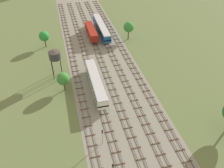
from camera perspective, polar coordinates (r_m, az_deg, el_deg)
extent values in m
plane|color=#5B6B3D|center=(77.42, -2.14, 4.35)|extent=(480.00, 480.00, 0.00)
cube|color=gray|center=(77.42, -2.14, 4.35)|extent=(22.64, 176.00, 0.01)
cube|color=#47382D|center=(77.08, -9.62, 3.79)|extent=(0.07, 126.00, 0.15)
cube|color=#47382D|center=(77.15, -8.57, 3.95)|extent=(0.07, 126.00, 0.15)
cube|color=brown|center=(52.48, -4.15, -17.48)|extent=(2.40, 0.22, 0.14)
cube|color=brown|center=(54.21, -4.78, -14.91)|extent=(2.40, 0.22, 0.14)
cube|color=brown|center=(56.04, -5.36, -12.51)|extent=(2.40, 0.22, 0.14)
cube|color=brown|center=(57.97, -5.89, -10.26)|extent=(2.40, 0.22, 0.14)
cube|color=brown|center=(59.99, -6.37, -8.16)|extent=(2.40, 0.22, 0.14)
cube|color=brown|center=(62.09, -6.82, -6.19)|extent=(2.40, 0.22, 0.14)
cube|color=brown|center=(64.26, -7.24, -4.36)|extent=(2.40, 0.22, 0.14)
cube|color=brown|center=(66.49, -7.63, -2.65)|extent=(2.40, 0.22, 0.14)
cube|color=brown|center=(68.78, -7.99, -1.05)|extent=(2.40, 0.22, 0.14)
cube|color=brown|center=(71.13, -8.33, 0.45)|extent=(2.40, 0.22, 0.14)
cube|color=brown|center=(73.52, -8.65, 1.85)|extent=(2.40, 0.22, 0.14)
cube|color=brown|center=(75.96, -8.94, 3.16)|extent=(2.40, 0.22, 0.14)
cube|color=brown|center=(78.43, -9.22, 4.38)|extent=(2.40, 0.22, 0.14)
cube|color=brown|center=(80.94, -9.48, 5.53)|extent=(2.40, 0.22, 0.14)
cube|color=brown|center=(83.48, -9.73, 6.62)|extent=(2.40, 0.22, 0.14)
cube|color=brown|center=(86.06, -9.96, 7.63)|extent=(2.40, 0.22, 0.14)
cube|color=brown|center=(88.66, -10.18, 8.59)|extent=(2.40, 0.22, 0.14)
cube|color=brown|center=(91.28, -10.39, 9.50)|extent=(2.40, 0.22, 0.14)
cube|color=brown|center=(93.93, -10.59, 10.35)|extent=(2.40, 0.22, 0.14)
cube|color=brown|center=(96.59, -10.78, 11.15)|extent=(2.40, 0.22, 0.14)
cube|color=brown|center=(99.28, -10.96, 11.92)|extent=(2.40, 0.22, 0.14)
cube|color=brown|center=(101.98, -11.13, 12.64)|extent=(2.40, 0.22, 0.14)
cube|color=brown|center=(104.70, -11.29, 13.32)|extent=(2.40, 0.22, 0.14)
cube|color=brown|center=(107.44, -11.45, 13.97)|extent=(2.40, 0.22, 0.14)
cube|color=brown|center=(110.18, -11.60, 14.59)|extent=(2.40, 0.22, 0.14)
cube|color=brown|center=(112.95, -11.74, 15.17)|extent=(2.40, 0.22, 0.14)
cube|color=brown|center=(115.72, -11.88, 15.73)|extent=(2.40, 0.22, 0.14)
cube|color=brown|center=(118.50, -12.01, 16.27)|extent=(2.40, 0.22, 0.14)
cube|color=brown|center=(121.30, -12.13, 16.77)|extent=(2.40, 0.22, 0.14)
cube|color=brown|center=(124.10, -12.25, 17.26)|extent=(2.40, 0.22, 0.14)
cube|color=brown|center=(126.91, -12.37, 17.72)|extent=(2.40, 0.22, 0.14)
cube|color=brown|center=(129.74, -12.48, 18.16)|extent=(2.40, 0.22, 0.14)
cube|color=brown|center=(132.56, -12.58, 18.59)|extent=(2.40, 0.22, 0.14)
cube|color=#47382D|center=(77.40, -6.20, 4.30)|extent=(0.07, 126.00, 0.15)
cube|color=#47382D|center=(77.55, -5.16, 4.46)|extent=(0.07, 126.00, 0.15)
cube|color=brown|center=(51.43, 1.93, -19.13)|extent=(2.40, 0.22, 0.14)
cube|color=brown|center=(53.02, 1.01, -16.48)|extent=(2.40, 0.22, 0.14)
cube|color=brown|center=(54.73, 0.16, -13.99)|extent=(2.40, 0.22, 0.14)
cube|color=brown|center=(56.54, -0.61, -11.65)|extent=(2.40, 0.22, 0.14)
cube|color=brown|center=(58.46, -1.33, -9.46)|extent=(2.40, 0.22, 0.14)
cube|color=brown|center=(60.46, -1.99, -7.40)|extent=(2.40, 0.22, 0.14)
cube|color=brown|center=(62.54, -2.60, -5.49)|extent=(2.40, 0.22, 0.14)
cube|color=brown|center=(64.69, -3.16, -3.69)|extent=(2.40, 0.22, 0.14)
cube|color=brown|center=(66.91, -3.69, -2.01)|extent=(2.40, 0.22, 0.14)
cube|color=brown|center=(69.19, -4.18, -0.45)|extent=(2.40, 0.22, 0.14)
cube|color=brown|center=(71.52, -4.64, 1.02)|extent=(2.40, 0.22, 0.14)
cube|color=brown|center=(73.90, -5.07, 2.39)|extent=(2.40, 0.22, 0.14)
cube|color=brown|center=(76.33, -5.48, 3.68)|extent=(2.40, 0.22, 0.14)
cube|color=brown|center=(78.79, -5.86, 4.89)|extent=(2.40, 0.22, 0.14)
cube|color=brown|center=(81.29, -6.22, 6.02)|extent=(2.40, 0.22, 0.14)
cube|color=brown|center=(83.82, -6.56, 7.09)|extent=(2.40, 0.22, 0.14)
cube|color=brown|center=(86.38, -6.88, 8.09)|extent=(2.40, 0.22, 0.14)
cube|color=brown|center=(88.97, -7.18, 9.03)|extent=(2.40, 0.22, 0.14)
cube|color=brown|center=(91.59, -7.47, 9.92)|extent=(2.40, 0.22, 0.14)
cube|color=brown|center=(94.23, -7.74, 10.76)|extent=(2.40, 0.22, 0.14)
cube|color=brown|center=(96.88, -8.00, 11.55)|extent=(2.40, 0.22, 0.14)
cube|color=brown|center=(99.56, -8.25, 12.30)|extent=(2.40, 0.22, 0.14)
cube|color=brown|center=(102.26, -8.48, 13.02)|extent=(2.40, 0.22, 0.14)
cube|color=brown|center=(104.97, -8.71, 13.69)|extent=(2.40, 0.22, 0.14)
cube|color=brown|center=(107.70, -8.92, 14.33)|extent=(2.40, 0.22, 0.14)
cube|color=brown|center=(110.44, -9.13, 14.94)|extent=(2.40, 0.22, 0.14)
cube|color=brown|center=(113.19, -9.32, 15.52)|extent=(2.40, 0.22, 0.14)
cube|color=brown|center=(115.96, -9.51, 16.07)|extent=(2.40, 0.22, 0.14)
cube|color=brown|center=(118.74, -9.69, 16.59)|extent=(2.40, 0.22, 0.14)
cube|color=brown|center=(121.53, -9.86, 17.09)|extent=(2.40, 0.22, 0.14)
cube|color=brown|center=(124.33, -10.03, 17.57)|extent=(2.40, 0.22, 0.14)
cube|color=brown|center=(127.14, -10.18, 18.03)|extent=(2.40, 0.22, 0.14)
cube|color=brown|center=(129.95, -10.34, 18.47)|extent=(2.40, 0.22, 0.14)
cube|color=brown|center=(132.78, -10.48, 18.88)|extent=(2.40, 0.22, 0.14)
cube|color=#47382D|center=(78.00, -2.82, 4.80)|extent=(0.07, 126.00, 0.15)
cube|color=#47382D|center=(78.24, -1.79, 4.95)|extent=(0.07, 126.00, 0.15)
cube|color=brown|center=(52.39, 7.09, -17.94)|extent=(2.40, 0.22, 0.14)
cube|color=brown|center=(53.95, 5.97, -15.40)|extent=(2.40, 0.22, 0.14)
cube|color=brown|center=(55.63, 4.94, -13.00)|extent=(2.40, 0.22, 0.14)
cube|color=brown|center=(57.42, 3.99, -10.74)|extent=(2.40, 0.22, 0.14)
cube|color=brown|center=(59.30, 3.11, -8.62)|extent=(2.40, 0.22, 0.14)
cube|color=brown|center=(61.28, 2.30, -6.63)|extent=(2.40, 0.22, 0.14)
cube|color=brown|center=(63.33, 1.54, -4.76)|extent=(2.40, 0.22, 0.14)
cube|color=brown|center=(65.46, 0.84, -3.02)|extent=(2.40, 0.22, 0.14)
cube|color=brown|center=(67.65, 0.18, -1.38)|extent=(2.40, 0.22, 0.14)
cube|color=brown|center=(69.91, -0.44, 0.15)|extent=(2.40, 0.22, 0.14)
cube|color=brown|center=(72.22, -1.01, 1.58)|extent=(2.40, 0.22, 0.14)
cube|color=brown|center=(74.58, -1.55, 2.93)|extent=(2.40, 0.22, 0.14)
cube|color=brown|center=(76.98, -2.06, 4.19)|extent=(2.40, 0.22, 0.14)
cube|color=brown|center=(79.42, -2.54, 5.37)|extent=(2.40, 0.22, 0.14)
cube|color=brown|center=(81.90, -2.99, 6.48)|extent=(2.40, 0.22, 0.14)
cube|color=brown|center=(84.41, -3.41, 7.53)|extent=(2.40, 0.22, 0.14)
cube|color=brown|center=(86.96, -3.82, 8.51)|extent=(2.40, 0.22, 0.14)
cube|color=brown|center=(89.53, -4.20, 9.44)|extent=(2.40, 0.22, 0.14)
cube|color=brown|center=(92.13, -4.56, 10.32)|extent=(2.40, 0.22, 0.14)
cube|color=brown|center=(94.75, -4.91, 11.14)|extent=(2.40, 0.22, 0.14)
cube|color=brown|center=(97.40, -5.24, 11.92)|extent=(2.40, 0.22, 0.14)
cube|color=brown|center=(100.06, -5.55, 12.66)|extent=(2.40, 0.22, 0.14)
cube|color=brown|center=(102.74, -5.85, 13.37)|extent=(2.40, 0.22, 0.14)
cube|color=brown|center=(105.44, -6.13, 14.03)|extent=(2.40, 0.22, 0.14)
cube|color=brown|center=(108.16, -6.40, 14.66)|extent=(2.40, 0.22, 0.14)
cube|color=brown|center=(110.89, -6.66, 15.26)|extent=(2.40, 0.22, 0.14)
cube|color=brown|center=(113.63, -6.91, 15.83)|extent=(2.40, 0.22, 0.14)
cube|color=brown|center=(116.39, -7.15, 16.38)|extent=(2.40, 0.22, 0.14)
cube|color=brown|center=(119.16, -7.37, 16.89)|extent=(2.40, 0.22, 0.14)
cube|color=brown|center=(121.94, -7.59, 17.39)|extent=(2.40, 0.22, 0.14)
cube|color=brown|center=(124.73, -7.80, 17.86)|extent=(2.40, 0.22, 0.14)
cube|color=brown|center=(127.53, -8.01, 18.31)|extent=(2.40, 0.22, 0.14)
cube|color=brown|center=(130.34, -8.20, 18.74)|extent=(2.40, 0.22, 0.14)
cube|color=brown|center=(133.15, -8.39, 19.16)|extent=(2.40, 0.22, 0.14)
cube|color=#47382D|center=(78.87, 0.50, 5.27)|extent=(0.07, 126.00, 0.15)
cube|color=#47382D|center=(79.19, 1.51, 5.41)|extent=(0.07, 126.00, 0.15)
cube|color=brown|center=(52.34, 13.34, -19.22)|extent=(2.40, 0.22, 0.14)
cube|color=brown|center=(53.74, 11.96, -16.67)|extent=(2.40, 0.22, 0.14)
cube|color=brown|center=(55.26, 10.68, -14.25)|extent=(2.40, 0.22, 0.14)
cube|color=brown|center=(56.90, 9.49, -11.96)|extent=(2.40, 0.22, 0.14)
cube|color=brown|center=(58.65, 8.39, -9.80)|extent=(2.40, 0.22, 0.14)
cube|color=brown|center=(60.50, 7.38, -7.76)|extent=(2.40, 0.22, 0.14)
cube|color=brown|center=(62.43, 6.43, -5.84)|extent=(2.40, 0.22, 0.14)
cube|color=brown|center=(64.45, 5.54, -4.04)|extent=(2.40, 0.22, 0.14)
cube|color=brown|center=(66.55, 4.72, -2.35)|extent=(2.40, 0.22, 0.14)
cube|color=brown|center=(68.70, 3.94, -0.76)|extent=(2.40, 0.22, 0.14)
cube|color=brown|center=(70.93, 3.22, 0.73)|extent=(2.40, 0.22, 0.14)
cube|color=brown|center=(73.20, 2.54, 2.12)|extent=(2.40, 0.22, 0.14)
cube|color=brown|center=(75.53, 1.90, 3.43)|extent=(2.40, 0.22, 0.14)
cube|color=brown|center=(77.90, 1.30, 4.67)|extent=(2.40, 0.22, 0.14)
cube|color=brown|center=(80.32, 0.73, 5.83)|extent=(2.40, 0.22, 0.14)
cube|color=brown|center=(82.77, 0.19, 6.91)|extent=(2.40, 0.22, 0.14)
cube|color=brown|center=(85.26, -0.32, 7.94)|extent=(2.40, 0.22, 0.14)
cube|color=brown|center=(87.78, -0.80, 8.91)|extent=(2.40, 0.22, 0.14)
cube|color=brown|center=(90.33, -1.26, 9.82)|extent=(2.40, 0.22, 0.14)
cube|color=brown|center=(92.90, -1.69, 10.68)|extent=(2.40, 0.22, 0.14)
cube|color=brown|center=(95.51, -2.11, 11.49)|extent=(2.40, 0.22, 0.14)
cube|color=brown|center=(98.13, -2.50, 12.26)|extent=(2.40, 0.22, 0.14)
cube|color=brown|center=(100.77, -2.87, 12.99)|extent=(2.40, 0.22, 0.14)
cube|color=brown|center=(103.44, -3.23, 13.68)|extent=(2.40, 0.22, 0.14)
cube|color=brown|center=(106.12, -3.57, 14.34)|extent=(2.40, 0.22, 0.14)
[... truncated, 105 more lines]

